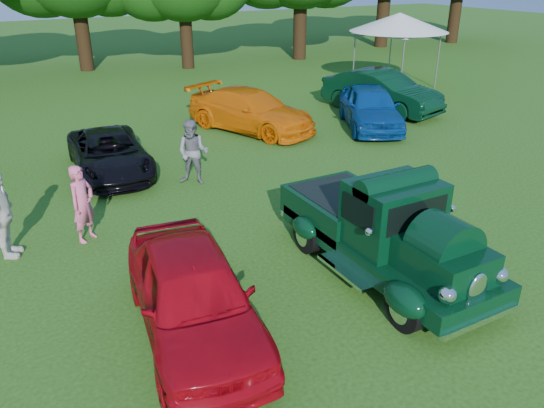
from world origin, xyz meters
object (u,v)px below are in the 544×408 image
hero_pickup (383,232)px  red_convertible (193,294)px  back_car_black (109,153)px  spectator_white (2,215)px  back_car_orange (251,111)px  spectator_pink (83,204)px  canopy_tent (399,23)px  back_car_blue (370,107)px  spectator_grey (193,152)px  back_car_green (381,91)px

hero_pickup → red_convertible: 4.03m
back_car_black → spectator_white: size_ratio=2.31×
back_car_orange → spectator_pink: spectator_pink is taller
spectator_pink → canopy_tent: size_ratio=0.31×
back_car_black → spectator_pink: spectator_pink is taller
back_car_orange → back_car_blue: bearing=-47.7°
spectator_grey → back_car_green: bearing=60.3°
back_car_black → spectator_grey: 2.73m
back_car_orange → spectator_white: spectator_white is taller
back_car_black → spectator_grey: (1.88, -1.96, 0.30)m
red_convertible → spectator_white: (-2.51, 4.34, 0.20)m
red_convertible → spectator_pink: spectator_pink is taller
canopy_tent → hero_pickup: bearing=-131.6°
hero_pickup → red_convertible: size_ratio=1.15×
back_car_orange → back_car_green: size_ratio=1.01×
back_car_black → spectator_pink: 4.25m
spectator_pink → spectator_white: 1.61m
spectator_pink → back_car_blue: bearing=-17.9°
hero_pickup → back_car_blue: hero_pickup is taller
back_car_blue → back_car_green: size_ratio=0.91×
spectator_white → back_car_green: bearing=-47.6°
hero_pickup → spectator_grey: bearing=104.1°
back_car_orange → spectator_grey: (-3.80, -3.94, 0.17)m
back_car_orange → spectator_pink: (-7.16, -5.96, 0.13)m
back_car_orange → back_car_blue: (4.11, -1.85, 0.04)m
hero_pickup → back_car_black: 8.90m
back_car_black → back_car_blue: back_car_blue is taller
red_convertible → back_car_black: (0.58, 8.28, -0.14)m
back_car_black → spectator_grey: bearing=-41.8°
red_convertible → hero_pickup: bearing=9.0°
back_car_blue → canopy_tent: (5.72, 5.24, 2.32)m
back_car_blue → spectator_white: (-12.88, -4.08, 0.17)m
back_car_black → spectator_grey: size_ratio=2.43×
red_convertible → spectator_white: spectator_white is taller
back_car_orange → spectator_white: (-8.77, -5.93, 0.21)m
back_car_orange → back_car_green: 6.05m
red_convertible → canopy_tent: (16.09, 13.66, 2.35)m
back_car_black → back_car_orange: back_car_orange is taller
back_car_blue → back_car_orange: bearing=-177.7°
back_car_black → back_car_blue: bearing=5.1°
back_car_green → canopy_tent: canopy_tent is taller
hero_pickup → spectator_grey: hero_pickup is taller
hero_pickup → spectator_white: (-6.54, 4.26, 0.09)m
spectator_grey → spectator_white: spectator_white is taller
red_convertible → spectator_white: 5.02m
back_car_orange → spectator_grey: size_ratio=2.82×
hero_pickup → spectator_grey: size_ratio=2.79×
back_car_blue → canopy_tent: 8.10m
back_car_black → red_convertible: bearing=-89.6°
back_car_green → spectator_white: spectator_white is taller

